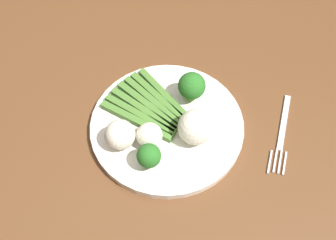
{
  "coord_description": "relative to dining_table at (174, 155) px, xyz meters",
  "views": [
    {
      "loc": [
        -0.13,
        0.36,
        1.37
      ],
      "look_at": [
        0.01,
        -0.0,
        0.77
      ],
      "focal_mm": 43.86,
      "sensor_mm": 36.0,
      "label": 1
    }
  ],
  "objects": [
    {
      "name": "broccoli_back",
      "position": [
        -0.01,
        -0.07,
        0.14
      ],
      "size": [
        0.05,
        0.05,
        0.06
      ],
      "color": "#568E33",
      "rests_on": "plate"
    },
    {
      "name": "cauliflower_mid",
      "position": [
        -0.04,
        0.01,
        0.14
      ],
      "size": [
        0.06,
        0.06,
        0.06
      ],
      "primitive_type": "sphere",
      "color": "white",
      "rests_on": "plate"
    },
    {
      "name": "cauliflower_edge",
      "position": [
        0.07,
        0.06,
        0.13
      ],
      "size": [
        0.05,
        0.05,
        0.05
      ],
      "primitive_type": "sphere",
      "color": "white",
      "rests_on": "plate"
    },
    {
      "name": "plate",
      "position": [
        0.01,
        -0.0,
        0.1
      ],
      "size": [
        0.27,
        0.27,
        0.01
      ],
      "primitive_type": "cylinder",
      "color": "silver",
      "rests_on": "dining_table"
    },
    {
      "name": "asparagus_bundle",
      "position": [
        0.06,
        -0.02,
        0.11
      ],
      "size": [
        0.16,
        0.13,
        0.01
      ],
      "rotation": [
        0.0,
        0.0,
        5.92
      ],
      "color": "#47752D",
      "rests_on": "plate"
    },
    {
      "name": "fork",
      "position": [
        -0.18,
        -0.06,
        0.1
      ],
      "size": [
        0.03,
        0.17,
        0.0
      ],
      "rotation": [
        0.0,
        0.0,
        1.67
      ],
      "color": "silver",
      "rests_on": "dining_table"
    },
    {
      "name": "cauliflower_left",
      "position": [
        0.03,
        0.05,
        0.13
      ],
      "size": [
        0.04,
        0.04,
        0.04
      ],
      "primitive_type": "sphere",
      "color": "silver",
      "rests_on": "plate"
    },
    {
      "name": "dining_table",
      "position": [
        0.0,
        0.0,
        0.0
      ],
      "size": [
        1.45,
        0.98,
        0.75
      ],
      "color": "brown",
      "rests_on": "ground_plane"
    },
    {
      "name": "broccoli_right",
      "position": [
        0.01,
        0.08,
        0.14
      ],
      "size": [
        0.04,
        0.04,
        0.05
      ],
      "color": "#568E33",
      "rests_on": "plate"
    }
  ]
}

